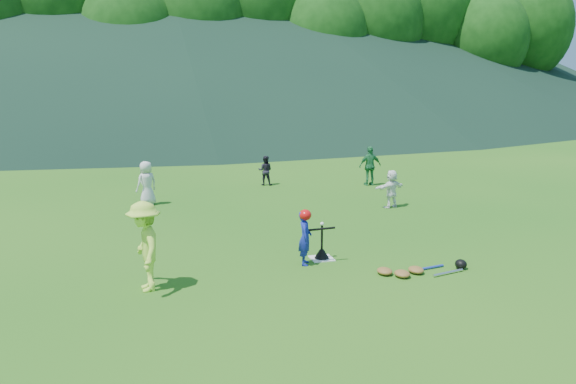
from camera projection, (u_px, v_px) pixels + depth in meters
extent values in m
plane|color=#1D5814|center=(322.00, 259.00, 11.42)|extent=(120.00, 120.00, 0.00)
cube|color=silver|center=(322.00, 258.00, 11.42)|extent=(0.45, 0.45, 0.02)
sphere|color=white|center=(322.00, 224.00, 11.27)|extent=(0.08, 0.08, 0.08)
imported|color=#152194|center=(305.00, 238.00, 10.98)|extent=(0.37, 0.46, 1.08)
imported|color=#B6E443|center=(145.00, 246.00, 9.60)|extent=(0.68, 1.07, 1.57)
imported|color=silver|center=(147.00, 183.00, 16.11)|extent=(0.75, 0.66, 1.28)
imported|color=black|center=(265.00, 171.00, 19.16)|extent=(0.60, 0.54, 1.01)
imported|color=#22723E|center=(370.00, 166.00, 19.09)|extent=(0.79, 0.33, 1.34)
imported|color=white|center=(391.00, 189.00, 15.84)|extent=(1.05, 0.58, 1.08)
cone|color=black|center=(322.00, 254.00, 11.40)|extent=(0.30, 0.30, 0.18)
cylinder|color=black|center=(322.00, 238.00, 11.33)|extent=(0.04, 0.04, 0.50)
ellipsoid|color=red|center=(305.00, 215.00, 10.89)|extent=(0.24, 0.26, 0.22)
cylinder|color=black|center=(320.00, 229.00, 11.02)|extent=(0.62, 0.07, 0.07)
ellipsoid|color=olive|center=(402.00, 274.00, 10.37)|extent=(0.28, 0.34, 0.13)
ellipsoid|color=olive|center=(416.00, 270.00, 10.58)|extent=(0.28, 0.34, 0.13)
ellipsoid|color=olive|center=(385.00, 271.00, 10.51)|extent=(0.28, 0.34, 0.13)
cylinder|color=silver|center=(448.00, 273.00, 10.52)|extent=(0.72, 0.21, 0.06)
cylinder|color=#263FA5|center=(429.00, 268.00, 10.80)|extent=(0.68, 0.16, 0.05)
ellipsoid|color=black|center=(461.00, 264.00, 10.81)|extent=(0.22, 0.24, 0.19)
cube|color=gray|center=(184.00, 123.00, 37.68)|extent=(70.00, 0.03, 1.20)
cube|color=yellow|center=(184.00, 114.00, 37.55)|extent=(70.00, 0.08, 0.08)
cylinder|color=gray|center=(184.00, 123.00, 37.68)|extent=(0.07, 0.07, 1.30)
cylinder|color=#382314|center=(66.00, 97.00, 41.81)|extent=(0.56, 0.56, 4.38)
ellipsoid|color=#164711|center=(58.00, 0.00, 40.42)|extent=(9.50, 9.50, 10.92)
cylinder|color=#382314|center=(133.00, 106.00, 40.38)|extent=(0.56, 0.56, 3.22)
ellipsoid|color=#164711|center=(129.00, 33.00, 39.36)|extent=(6.99, 6.99, 8.04)
cylinder|color=#382314|center=(197.00, 100.00, 43.03)|extent=(0.56, 0.56, 3.81)
ellipsoid|color=#164711|center=(195.00, 18.00, 41.82)|extent=(8.28, 8.28, 9.53)
cylinder|color=#382314|center=(254.00, 95.00, 45.67)|extent=(0.56, 0.56, 4.41)
ellipsoid|color=#164711|center=(253.00, 6.00, 44.27)|extent=(9.58, 9.58, 11.01)
cylinder|color=#382314|center=(322.00, 103.00, 44.25)|extent=(0.56, 0.56, 3.25)
ellipsoid|color=#164711|center=(323.00, 36.00, 43.22)|extent=(7.07, 7.07, 8.13)
cylinder|color=#382314|center=(370.00, 98.00, 46.89)|extent=(0.56, 0.56, 3.85)
ellipsoid|color=#164711|center=(372.00, 22.00, 45.67)|extent=(8.36, 8.36, 9.61)
cylinder|color=#382314|center=(413.00, 94.00, 49.54)|extent=(0.56, 0.56, 4.44)
ellipsoid|color=#164711|center=(417.00, 10.00, 48.13)|extent=(9.65, 9.65, 11.10)
cylinder|color=#382314|center=(480.00, 101.00, 48.12)|extent=(0.56, 0.56, 3.29)
ellipsoid|color=#164711|center=(485.00, 38.00, 47.07)|extent=(7.14, 7.14, 8.22)
cylinder|color=#382314|center=(517.00, 96.00, 50.76)|extent=(0.56, 0.56, 3.88)
ellipsoid|color=#164711|center=(522.00, 26.00, 49.53)|extent=(8.44, 8.44, 9.70)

